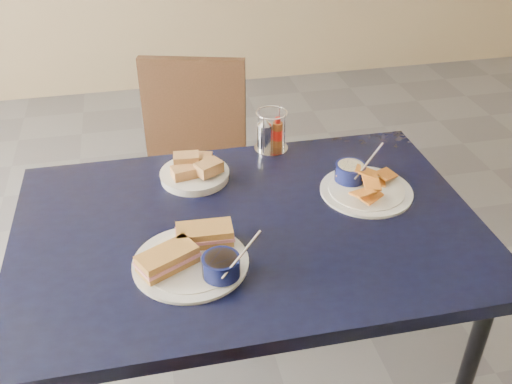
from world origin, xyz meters
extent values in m
plane|color=#54545A|center=(0.00, 0.00, 0.00)|extent=(6.00, 6.00, 0.00)
cube|color=black|center=(-0.13, -0.23, 0.73)|extent=(1.25, 0.84, 0.04)
cylinder|color=black|center=(0.41, -0.56, 0.35)|extent=(0.04, 0.04, 0.71)
cylinder|color=black|center=(-0.67, 0.10, 0.35)|extent=(0.04, 0.04, 0.71)
cylinder|color=black|center=(0.41, 0.10, 0.35)|extent=(0.04, 0.04, 0.71)
cube|color=#311C10|center=(-0.21, 0.50, 0.43)|extent=(0.51, 0.50, 0.04)
cylinder|color=#311C10|center=(-0.38, 0.34, 0.20)|extent=(0.04, 0.04, 0.41)
cylinder|color=#311C10|center=(-0.04, 0.34, 0.20)|extent=(0.04, 0.04, 0.41)
cylinder|color=#311C10|center=(-0.38, 0.66, 0.20)|extent=(0.04, 0.04, 0.41)
cylinder|color=#311C10|center=(-0.04, 0.66, 0.20)|extent=(0.04, 0.04, 0.41)
cube|color=#311C10|center=(-0.21, 0.68, 0.66)|extent=(0.41, 0.15, 0.44)
cylinder|color=white|center=(-0.30, -0.36, 0.75)|extent=(0.28, 0.28, 0.01)
cylinder|color=white|center=(-0.30, -0.36, 0.76)|extent=(0.23, 0.23, 0.00)
cube|color=#B88442|center=(-0.35, -0.37, 0.78)|extent=(0.16, 0.13, 0.04)
cube|color=#D07F81|center=(-0.35, -0.37, 0.78)|extent=(0.16, 0.13, 0.01)
cube|color=#B88442|center=(-0.25, -0.29, 0.78)|extent=(0.14, 0.08, 0.04)
cube|color=#D07F81|center=(-0.25, -0.29, 0.78)|extent=(0.15, 0.08, 0.01)
cylinder|color=#0A0F3B|center=(-0.23, -0.42, 0.79)|extent=(0.09, 0.09, 0.05)
cylinder|color=black|center=(-0.23, -0.42, 0.80)|extent=(0.08, 0.08, 0.01)
cylinder|color=silver|center=(-0.19, -0.44, 0.83)|extent=(0.11, 0.07, 0.08)
cylinder|color=white|center=(0.24, -0.16, 0.75)|extent=(0.27, 0.27, 0.01)
cylinder|color=white|center=(0.24, -0.16, 0.76)|extent=(0.22, 0.22, 0.00)
cube|color=orange|center=(0.27, -0.13, 0.76)|extent=(0.08, 0.06, 0.01)
cube|color=orange|center=(0.31, -0.12, 0.77)|extent=(0.08, 0.07, 0.03)
cube|color=orange|center=(0.22, -0.22, 0.77)|extent=(0.08, 0.07, 0.02)
cube|color=orange|center=(0.23, -0.10, 0.78)|extent=(0.06, 0.07, 0.01)
cube|color=orange|center=(0.20, -0.09, 0.78)|extent=(0.07, 0.08, 0.03)
cube|color=orange|center=(0.20, -0.22, 0.79)|extent=(0.08, 0.06, 0.02)
cube|color=orange|center=(0.24, -0.18, 0.79)|extent=(0.06, 0.07, 0.02)
cube|color=orange|center=(0.24, -0.13, 0.80)|extent=(0.08, 0.07, 0.02)
cylinder|color=#0A0F3B|center=(0.21, -0.10, 0.79)|extent=(0.09, 0.09, 0.05)
cylinder|color=beige|center=(0.21, -0.10, 0.80)|extent=(0.08, 0.08, 0.01)
cylinder|color=silver|center=(0.25, -0.12, 0.83)|extent=(0.11, 0.07, 0.08)
cylinder|color=white|center=(-0.24, 0.02, 0.76)|extent=(0.20, 0.20, 0.02)
cylinder|color=white|center=(-0.24, 0.02, 0.77)|extent=(0.17, 0.17, 0.00)
cube|color=tan|center=(-0.27, 0.00, 0.79)|extent=(0.08, 0.06, 0.03)
cube|color=tan|center=(-0.22, 0.05, 0.79)|extent=(0.09, 0.07, 0.03)
cube|color=tan|center=(-0.20, -0.01, 0.80)|extent=(0.09, 0.08, 0.03)
cube|color=tan|center=(-0.26, 0.04, 0.81)|extent=(0.08, 0.06, 0.03)
cylinder|color=silver|center=(0.03, 0.15, 0.75)|extent=(0.11, 0.11, 0.01)
cylinder|color=silver|center=(0.06, 0.18, 0.82)|extent=(0.00, 0.01, 0.13)
cylinder|color=silver|center=(-0.01, 0.18, 0.82)|extent=(0.01, 0.01, 0.13)
cylinder|color=silver|center=(-0.01, 0.12, 0.82)|extent=(0.01, 0.01, 0.13)
cylinder|color=silver|center=(0.06, 0.12, 0.82)|extent=(0.00, 0.01, 0.13)
torus|color=silver|center=(0.03, 0.15, 0.88)|extent=(0.10, 0.10, 0.00)
cylinder|color=silver|center=(0.00, 0.15, 0.80)|extent=(0.05, 0.05, 0.08)
cone|color=silver|center=(0.00, 0.15, 0.85)|extent=(0.04, 0.04, 0.02)
cylinder|color=brown|center=(0.05, 0.15, 0.80)|extent=(0.03, 0.03, 0.08)
cylinder|color=#A31209|center=(0.05, 0.15, 0.80)|extent=(0.03, 0.03, 0.03)
cylinder|color=#A31209|center=(0.05, 0.15, 0.85)|extent=(0.02, 0.02, 0.02)
camera|label=1|loc=(-0.37, -1.42, 1.67)|focal=40.00mm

